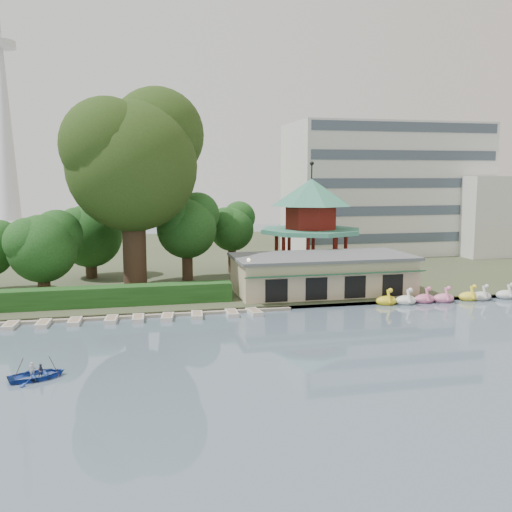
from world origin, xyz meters
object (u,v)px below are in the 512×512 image
object	(u,v)px
pavilion	(311,217)
boathouse	(322,273)
rowboat_with_passengers	(37,371)
big_tree	(134,156)
dock	(103,317)

from	to	relation	value
pavilion	boathouse	bearing A→B (deg)	-101.28
boathouse	rowboat_with_passengers	bearing A→B (deg)	-142.55
pavilion	big_tree	bearing A→B (deg)	-169.71
boathouse	pavilion	size ratio (longest dim) A/B	1.38
pavilion	big_tree	size ratio (longest dim) A/B	0.63
pavilion	big_tree	xyz separation A→B (m)	(-20.81, -3.78, 7.04)
boathouse	pavilion	world-z (taller)	pavilion
boathouse	rowboat_with_passengers	world-z (taller)	boathouse
boathouse	pavilion	xyz separation A→B (m)	(2.00, 10.03, 5.11)
boathouse	rowboat_with_passengers	distance (m)	32.08
pavilion	rowboat_with_passengers	world-z (taller)	pavilion
big_tree	rowboat_with_passengers	bearing A→B (deg)	-104.41
big_tree	rowboat_with_passengers	distance (m)	30.04
boathouse	pavilion	distance (m)	11.43
rowboat_with_passengers	dock	bearing A→B (deg)	76.90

